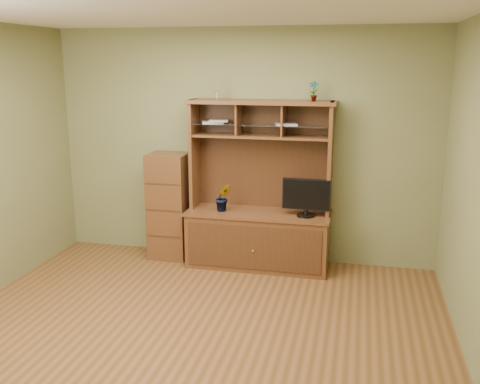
% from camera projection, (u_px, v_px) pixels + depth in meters
% --- Properties ---
extents(room, '(4.54, 4.04, 2.74)m').
position_uv_depth(room, '(190.00, 183.00, 4.36)').
color(room, brown).
rests_on(room, ground).
extents(media_hutch, '(1.66, 0.61, 1.90)m').
position_uv_depth(media_hutch, '(259.00, 222.00, 6.14)').
color(media_hutch, '#462814').
rests_on(media_hutch, room).
extents(monitor, '(0.53, 0.20, 0.42)m').
position_uv_depth(monitor, '(306.00, 197.00, 5.86)').
color(monitor, black).
rests_on(monitor, media_hutch).
extents(orchid_plant, '(0.21, 0.18, 0.32)m').
position_uv_depth(orchid_plant, '(223.00, 197.00, 6.08)').
color(orchid_plant, '#325B1F').
rests_on(orchid_plant, media_hutch).
extents(top_plant, '(0.13, 0.10, 0.22)m').
position_uv_depth(top_plant, '(314.00, 91.00, 5.74)').
color(top_plant, '#2B6122').
rests_on(top_plant, media_hutch).
extents(reed_diffuser, '(0.06, 0.06, 0.28)m').
position_uv_depth(reed_diffuser, '(217.00, 90.00, 5.97)').
color(reed_diffuser, silver).
rests_on(reed_diffuser, media_hutch).
extents(magazines, '(1.12, 0.24, 0.04)m').
position_uv_depth(magazines, '(238.00, 122.00, 6.00)').
color(magazines, '#B4B4B9').
rests_on(magazines, media_hutch).
extents(side_cabinet, '(0.45, 0.41, 1.27)m').
position_uv_depth(side_cabinet, '(169.00, 206.00, 6.40)').
color(side_cabinet, '#462814').
rests_on(side_cabinet, room).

